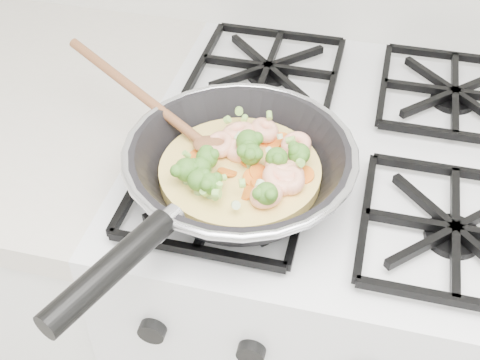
# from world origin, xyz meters

# --- Properties ---
(stove) EXTENTS (0.60, 0.60, 0.92)m
(stove) POSITION_xyz_m (0.00, 1.70, 0.46)
(stove) COLOR white
(stove) RESTS_ON ground
(skillet) EXTENTS (0.44, 0.45, 0.10)m
(skillet) POSITION_xyz_m (-0.13, 1.56, 0.96)
(skillet) COLOR black
(skillet) RESTS_ON stove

